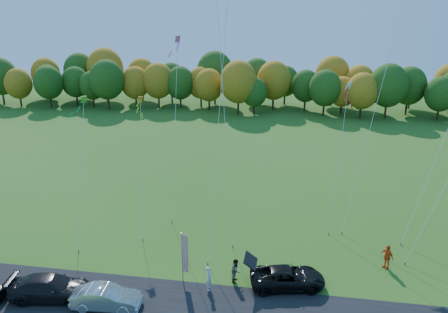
% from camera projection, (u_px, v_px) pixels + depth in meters
% --- Properties ---
extents(ground, '(160.00, 160.00, 0.00)m').
position_uv_depth(ground, '(210.00, 275.00, 31.12)').
color(ground, '#295A17').
extents(asphalt_strip, '(90.00, 6.00, 0.01)m').
position_uv_depth(asphalt_strip, '(198.00, 311.00, 27.37)').
color(asphalt_strip, black).
rests_on(asphalt_strip, ground).
extents(tree_line, '(116.00, 12.00, 10.00)m').
position_uv_depth(tree_line, '(267.00, 112.00, 82.67)').
color(tree_line, '#1E4711').
rests_on(tree_line, ground).
extents(black_suv, '(5.46, 3.36, 1.41)m').
position_uv_depth(black_suv, '(287.00, 277.00, 29.66)').
color(black_suv, black).
rests_on(black_suv, ground).
extents(silver_sedan, '(4.50, 1.91, 1.44)m').
position_uv_depth(silver_sedan, '(106.00, 298.00, 27.51)').
color(silver_sedan, silver).
rests_on(silver_sedan, ground).
extents(dark_truck_a, '(5.63, 3.01, 1.55)m').
position_uv_depth(dark_truck_a, '(50.00, 288.00, 28.44)').
color(dark_truck_a, black).
rests_on(dark_truck_a, ground).
extents(person_tailgate_a, '(0.43, 0.64, 1.74)m').
position_uv_depth(person_tailgate_a, '(209.00, 278.00, 29.27)').
color(person_tailgate_a, silver).
rests_on(person_tailgate_a, ground).
extents(person_tailgate_b, '(0.69, 0.86, 1.69)m').
position_uv_depth(person_tailgate_b, '(236.00, 270.00, 30.23)').
color(person_tailgate_b, gray).
rests_on(person_tailgate_b, ground).
extents(person_east, '(1.03, 1.12, 1.84)m').
position_uv_depth(person_east, '(387.00, 256.00, 31.80)').
color(person_east, '#EF4F16').
rests_on(person_east, ground).
extents(feather_flag, '(0.47, 0.23, 3.78)m').
position_uv_depth(feather_flag, '(184.00, 253.00, 29.65)').
color(feather_flag, '#999999').
rests_on(feather_flag, ground).
extents(kite_delta_blue, '(5.19, 10.09, 30.54)m').
position_uv_depth(kite_delta_blue, '(220.00, 51.00, 34.66)').
color(kite_delta_blue, '#4C3F33').
rests_on(kite_delta_blue, ground).
extents(kite_parafoil_orange, '(8.02, 11.61, 27.40)m').
position_uv_depth(kite_parafoil_orange, '(387.00, 66.00, 37.42)').
color(kite_parafoil_orange, '#4C3F33').
rests_on(kite_parafoil_orange, ground).
extents(kite_delta_red, '(2.33, 9.05, 23.71)m').
position_uv_depth(kite_delta_red, '(221.00, 80.00, 32.55)').
color(kite_delta_red, '#4C3F33').
rests_on(kite_delta_red, ground).
extents(kite_parafoil_rainbow, '(8.22, 7.85, 17.40)m').
position_uv_depth(kite_parafoil_rainbow, '(446.00, 133.00, 35.42)').
color(kite_parafoil_rainbow, '#4C3F33').
rests_on(kite_parafoil_rainbow, ground).
extents(kite_diamond_yellow, '(2.42, 6.97, 11.07)m').
position_uv_depth(kite_diamond_yellow, '(141.00, 165.00, 37.42)').
color(kite_diamond_yellow, '#4C3F33').
rests_on(kite_diamond_yellow, ground).
extents(kite_diamond_green, '(0.92, 4.05, 11.97)m').
position_uv_depth(kite_diamond_green, '(81.00, 161.00, 33.90)').
color(kite_diamond_green, '#4C3F33').
rests_on(kite_diamond_green, ground).
extents(kite_diamond_white, '(1.81, 6.15, 12.48)m').
position_uv_depth(kite_diamond_white, '(339.00, 156.00, 37.49)').
color(kite_diamond_white, '#4C3F33').
rests_on(kite_diamond_white, ground).
extents(kite_diamond_pink, '(1.10, 6.36, 16.19)m').
position_uv_depth(kite_diamond_pink, '(175.00, 127.00, 39.22)').
color(kite_diamond_pink, '#4C3F33').
rests_on(kite_diamond_pink, ground).
extents(kite_diamond_blue_low, '(5.71, 5.53, 10.68)m').
position_uv_depth(kite_diamond_blue_low, '(442.00, 190.00, 32.78)').
color(kite_diamond_blue_low, '#4C3F33').
rests_on(kite_diamond_blue_low, ground).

